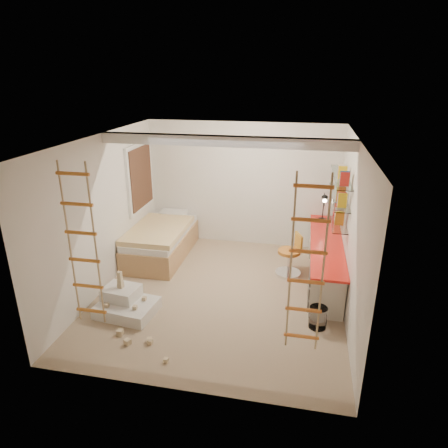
% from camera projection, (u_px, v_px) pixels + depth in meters
% --- Properties ---
extents(floor, '(4.50, 4.50, 0.00)m').
position_uv_depth(floor, '(220.00, 293.00, 6.77)').
color(floor, '#937E5E').
rests_on(floor, ground).
extents(ceiling_beam, '(4.00, 0.18, 0.16)m').
position_uv_depth(ceiling_beam, '(224.00, 141.00, 6.15)').
color(ceiling_beam, white).
rests_on(ceiling_beam, ceiling).
extents(window_frame, '(0.06, 1.15, 1.35)m').
position_uv_depth(window_frame, '(140.00, 177.00, 7.96)').
color(window_frame, white).
rests_on(window_frame, wall_left).
extents(window_blind, '(0.02, 1.00, 1.20)m').
position_uv_depth(window_blind, '(141.00, 177.00, 7.96)').
color(window_blind, '#4C2D1E').
rests_on(window_blind, window_frame).
extents(rope_ladder_left, '(0.41, 0.04, 2.13)m').
position_uv_depth(rope_ladder_left, '(83.00, 247.00, 4.88)').
color(rope_ladder_left, orange).
rests_on(rope_ladder_left, ceiling).
extents(rope_ladder_right, '(0.41, 0.04, 2.13)m').
position_uv_depth(rope_ladder_right, '(307.00, 267.00, 4.38)').
color(rope_ladder_right, orange).
rests_on(rope_ladder_right, ceiling).
extents(waste_bin, '(0.26, 0.26, 0.33)m').
position_uv_depth(waste_bin, '(318.00, 317.00, 5.83)').
color(waste_bin, white).
rests_on(waste_bin, floor).
extents(desk, '(0.56, 2.80, 0.75)m').
position_uv_depth(desk, '(325.00, 259.00, 7.10)').
color(desk, red).
rests_on(desk, floor).
extents(shelves, '(0.25, 1.80, 0.71)m').
position_uv_depth(shelves, '(339.00, 196.00, 6.92)').
color(shelves, white).
rests_on(shelves, wall_right).
extents(bed, '(1.02, 2.00, 0.69)m').
position_uv_depth(bed, '(161.00, 241.00, 8.05)').
color(bed, '#AD7F51').
rests_on(bed, floor).
extents(task_lamp, '(0.14, 0.36, 0.57)m').
position_uv_depth(task_lamp, '(324.00, 203.00, 7.72)').
color(task_lamp, black).
rests_on(task_lamp, desk).
extents(swivel_chair, '(0.61, 0.61, 0.79)m').
position_uv_depth(swivel_chair, '(290.00, 260.00, 7.32)').
color(swivel_chair, '#BE6E24').
rests_on(swivel_chair, floor).
extents(play_platform, '(0.93, 0.76, 0.38)m').
position_uv_depth(play_platform, '(126.00, 304.00, 6.20)').
color(play_platform, silver).
rests_on(play_platform, floor).
extents(toy_blocks, '(1.26, 1.14, 0.65)m').
position_uv_depth(toy_blocks, '(131.00, 312.00, 5.82)').
color(toy_blocks, '#CCB284').
rests_on(toy_blocks, floor).
extents(books, '(0.14, 0.70, 0.92)m').
position_uv_depth(books, '(340.00, 190.00, 6.89)').
color(books, orange).
rests_on(books, shelves).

